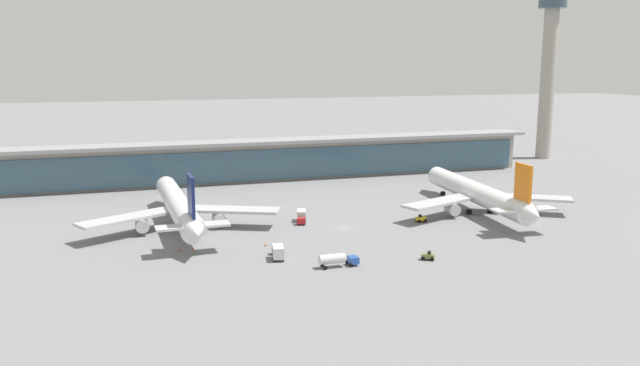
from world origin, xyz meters
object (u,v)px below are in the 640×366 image
object	(u,v)px
safety_cone_alpha	(179,249)
safety_cone_bravo	(265,244)
service_truck_under_wing_olive	(428,256)
safety_cone_charlie	(193,248)
service_truck_on_taxiway_yellow	(421,219)
service_truck_near_nose_blue	(337,259)
service_truck_mid_apron_blue	(278,251)
control_tower	(549,63)
airliner_left_stand	(179,207)
service_truck_by_tail_red	(301,216)
airliner_centre_stand	(478,193)

from	to	relation	value
safety_cone_alpha	safety_cone_bravo	size ratio (longest dim) A/B	1.00
service_truck_under_wing_olive	safety_cone_charlie	size ratio (longest dim) A/B	4.76
service_truck_on_taxiway_yellow	safety_cone_alpha	world-z (taller)	service_truck_on_taxiway_yellow
service_truck_near_nose_blue	service_truck_mid_apron_blue	size ratio (longest dim) A/B	1.13
control_tower	service_truck_under_wing_olive	bearing A→B (deg)	-134.79
control_tower	safety_cone_charlie	world-z (taller)	control_tower
airliner_left_stand	service_truck_on_taxiway_yellow	distance (m)	65.15
service_truck_by_tail_red	service_truck_near_nose_blue	bearing A→B (deg)	-94.95
airliner_centre_stand	safety_cone_charlie	size ratio (longest dim) A/B	96.39
airliner_centre_stand	service_truck_on_taxiway_yellow	bearing A→B (deg)	-165.93
airliner_centre_stand	safety_cone_alpha	world-z (taller)	airliner_centre_stand
control_tower	safety_cone_bravo	world-z (taller)	control_tower
service_truck_on_taxiway_yellow	safety_cone_charlie	world-z (taller)	service_truck_on_taxiway_yellow
service_truck_on_taxiway_yellow	service_truck_near_nose_blue	bearing A→B (deg)	-139.33
service_truck_mid_apron_blue	service_truck_on_taxiway_yellow	world-z (taller)	service_truck_mid_apron_blue
airliner_left_stand	service_truck_by_tail_red	bearing A→B (deg)	-7.30
control_tower	safety_cone_charlie	bearing A→B (deg)	-150.03
service_truck_near_nose_blue	service_truck_by_tail_red	xyz separation A→B (m)	(3.42, 39.48, -0.02)
airliner_centre_stand	service_truck_on_taxiway_yellow	distance (m)	21.71
service_truck_under_wing_olive	service_truck_mid_apron_blue	world-z (taller)	service_truck_mid_apron_blue
service_truck_mid_apron_blue	service_truck_on_taxiway_yellow	bearing A→B (deg)	24.12
airliner_left_stand	service_truck_mid_apron_blue	size ratio (longest dim) A/B	8.88
service_truck_by_tail_red	service_truck_on_taxiway_yellow	xyz separation A→B (m)	(31.20, -9.72, -0.82)
service_truck_by_tail_red	safety_cone_bravo	world-z (taller)	service_truck_by_tail_red
service_truck_on_taxiway_yellow	control_tower	distance (m)	144.99
airliner_left_stand	control_tower	world-z (taller)	control_tower
service_truck_mid_apron_blue	service_truck_by_tail_red	size ratio (longest dim) A/B	0.99
airliner_centre_stand	safety_cone_alpha	bearing A→B (deg)	-171.56
airliner_left_stand	airliner_centre_stand	xyz separation A→B (m)	(84.01, -8.71, 0.00)
airliner_centre_stand	safety_cone_charlie	xyz separation A→B (m)	(-82.91, -12.66, -5.34)
airliner_left_stand	service_truck_under_wing_olive	distance (m)	67.17
service_truck_under_wing_olive	safety_cone_charlie	world-z (taller)	service_truck_under_wing_olive
service_truck_under_wing_olive	control_tower	distance (m)	175.26
safety_cone_alpha	control_tower	bearing A→B (deg)	29.55
airliner_centre_stand	service_truck_near_nose_blue	bearing A→B (deg)	-147.68
airliner_centre_stand	service_truck_under_wing_olive	world-z (taller)	airliner_centre_stand
control_tower	airliner_left_stand	bearing A→B (deg)	-155.92
safety_cone_charlie	airliner_left_stand	bearing A→B (deg)	92.96
service_truck_by_tail_red	control_tower	distance (m)	164.00
service_truck_near_nose_blue	safety_cone_bravo	xyz separation A→B (m)	(-11.00, 20.12, -1.39)
airliner_left_stand	service_truck_under_wing_olive	bearing A→B (deg)	-42.23
service_truck_under_wing_olive	safety_cone_alpha	size ratio (longest dim) A/B	4.76
safety_cone_bravo	safety_cone_charlie	world-z (taller)	same
service_truck_by_tail_red	control_tower	bearing A→B (deg)	30.21
airliner_centre_stand	service_truck_on_taxiway_yellow	xyz separation A→B (m)	(-20.54, -5.15, -4.78)
service_truck_by_tail_red	safety_cone_charlie	bearing A→B (deg)	-151.07
service_truck_mid_apron_blue	service_truck_on_taxiway_yellow	xyz separation A→B (m)	(45.15, 20.22, -0.82)
service_truck_under_wing_olive	service_truck_mid_apron_blue	xyz separation A→B (m)	(-31.28, 10.97, 0.82)
service_truck_by_tail_red	safety_cone_bravo	distance (m)	24.18
airliner_left_stand	safety_cone_charlie	xyz separation A→B (m)	(1.11, -21.36, -5.34)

